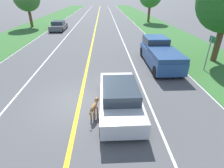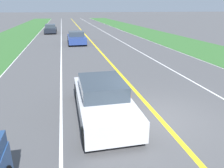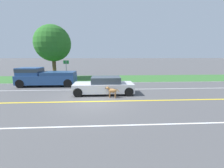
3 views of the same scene
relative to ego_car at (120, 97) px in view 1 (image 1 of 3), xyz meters
The scene contains 10 objects.
ground_plane 2.18m from the ego_car, 161.15° to the left, with size 400.00×400.00×0.00m, color #4C4C4F.
centre_divider_line 2.17m from the ego_car, 161.15° to the left, with size 0.18×160.00×0.01m, color yellow.
lane_edge_line_right 5.11m from the ego_car, ahead, with size 0.14×160.00×0.01m, color white.
lane_dash_same_dir 1.79m from the ego_car, 23.71° to the left, with size 0.10×160.00×0.01m, color white.
lane_dash_oncoming 5.55m from the ego_car, behind, with size 0.10×160.00×0.01m, color white.
ego_car is the anchor object (origin of this frame).
dog 1.27m from the ego_car, 155.77° to the right, with size 0.44×1.01×0.81m.
pickup_truck 6.80m from the ego_car, 58.74° to the left, with size 2.01×5.47×1.81m.
oncoming_car 21.76m from the ego_car, 109.81° to the left, with size 1.94×4.21×1.32m.
street_sign 7.85m from the ego_car, 34.10° to the left, with size 0.11×0.64×2.46m.
Camera 1 is at (1.29, -7.54, 4.91)m, focal length 28.00 mm.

